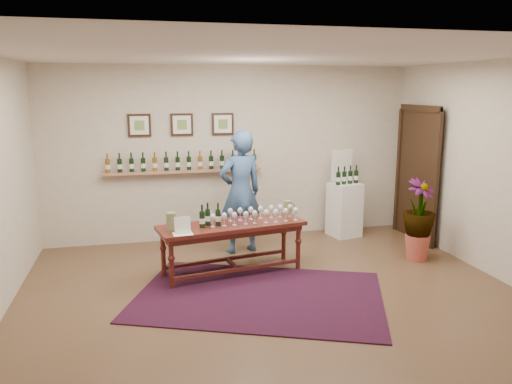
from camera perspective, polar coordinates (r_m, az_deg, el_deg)
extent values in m
plane|color=brown|center=(6.14, 1.75, -11.60)|extent=(6.00, 6.00, 0.00)
plane|color=beige|center=(8.15, -2.76, 4.43)|extent=(6.00, 0.00, 6.00)
plane|color=beige|center=(3.45, 12.78, -5.96)|extent=(6.00, 0.00, 6.00)
plane|color=beige|center=(7.13, 25.84, 2.22)|extent=(0.00, 5.00, 5.00)
plane|color=silver|center=(5.66, 1.94, 15.45)|extent=(6.00, 6.00, 0.00)
cube|color=tan|center=(7.99, -8.28, 2.37)|extent=(2.50, 0.16, 0.04)
cube|color=black|center=(8.51, 18.17, 1.79)|extent=(0.10, 1.00, 2.10)
cube|color=black|center=(8.49, 17.88, 1.78)|extent=(0.04, 1.12, 2.22)
cube|color=black|center=(7.94, -13.19, 7.43)|extent=(0.35, 0.03, 0.35)
cube|color=white|center=(7.92, -13.19, 7.42)|extent=(0.28, 0.01, 0.28)
cube|color=olive|center=(7.92, -13.19, 7.42)|extent=(0.15, 0.00, 0.15)
cube|color=black|center=(7.97, -8.48, 7.62)|extent=(0.35, 0.03, 0.35)
cube|color=white|center=(7.95, -8.46, 7.62)|extent=(0.28, 0.01, 0.28)
cube|color=olive|center=(7.95, -8.46, 7.61)|extent=(0.15, 0.00, 0.15)
cube|color=black|center=(8.05, -3.82, 7.77)|extent=(0.35, 0.03, 0.35)
cube|color=white|center=(8.03, -3.80, 7.76)|extent=(0.28, 0.01, 0.28)
cube|color=olive|center=(8.03, -3.80, 7.76)|extent=(0.15, 0.00, 0.15)
cube|color=#4B0D18|center=(6.08, 0.38, -11.76)|extent=(3.40, 2.88, 0.02)
cube|color=#411510|center=(6.61, -2.77, -3.84)|extent=(2.02, 0.95, 0.05)
cube|color=#411510|center=(6.63, -2.76, -4.35)|extent=(1.89, 0.83, 0.09)
cylinder|color=#411510|center=(6.27, -9.62, -8.18)|extent=(0.07, 0.07, 0.63)
cylinder|color=#411510|center=(6.87, 4.84, -6.25)|extent=(0.07, 0.07, 0.63)
cylinder|color=#411510|center=(6.67, -10.56, -6.97)|extent=(0.07, 0.07, 0.63)
cylinder|color=#411510|center=(7.24, 3.18, -5.28)|extent=(0.07, 0.07, 0.63)
cube|color=#411510|center=(6.58, -2.03, -8.82)|extent=(1.74, 0.36, 0.04)
cube|color=#411510|center=(6.97, -3.37, -7.65)|extent=(1.74, 0.36, 0.04)
cube|color=#411510|center=(6.77, -2.72, -8.22)|extent=(0.12, 0.44, 0.04)
cube|color=white|center=(6.18, -8.40, -3.78)|extent=(0.25, 0.19, 0.22)
cube|color=white|center=(8.48, 10.06, -1.98)|extent=(0.54, 0.54, 0.90)
cube|color=white|center=(8.49, 9.78, 3.06)|extent=(0.40, 0.11, 0.56)
cone|color=#B44A3C|center=(7.60, 17.91, -6.04)|extent=(0.35, 0.35, 0.37)
imported|color=black|center=(7.47, 18.16, -2.30)|extent=(0.71, 0.71, 0.65)
imported|color=#365580|center=(7.43, -1.80, -0.03)|extent=(0.75, 0.58, 1.84)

